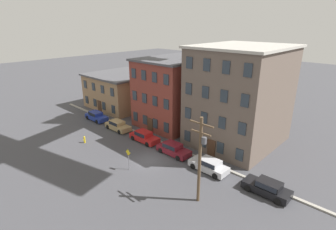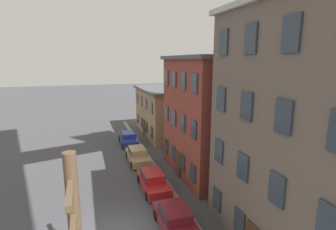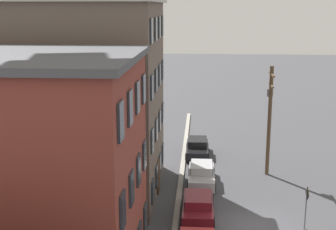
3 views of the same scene
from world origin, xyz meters
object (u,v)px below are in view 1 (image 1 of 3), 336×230
at_px(car_maroon, 173,149).
at_px(car_blue, 96,116).
at_px(car_silver, 209,165).
at_px(car_black, 267,187).
at_px(fire_hydrant, 84,139).
at_px(utility_pole, 200,156).
at_px(car_tan, 118,125).
at_px(caution_sign, 128,156).
at_px(car_red, 144,136).

bearing_deg(car_maroon, car_blue, 179.85).
distance_m(car_silver, car_black, 6.40).
distance_m(car_blue, fire_hydrant, 8.81).
bearing_deg(car_blue, car_black, 0.22).
height_order(car_blue, utility_pole, utility_pole).
distance_m(car_blue, car_black, 29.31).
bearing_deg(car_tan, car_black, 0.44).
bearing_deg(car_black, fire_hydrant, -165.15).
bearing_deg(utility_pole, car_blue, 168.44).
relative_size(car_tan, utility_pole, 0.54).
xyz_separation_m(car_maroon, car_silver, (5.48, -0.21, 0.00)).
bearing_deg(car_tan, fire_hydrant, -85.41).
relative_size(car_maroon, caution_sign, 1.72).
height_order(car_maroon, utility_pole, utility_pole).
bearing_deg(caution_sign, car_tan, 149.50).
height_order(car_red, utility_pole, utility_pole).
height_order(car_red, fire_hydrant, car_red).
relative_size(utility_pole, fire_hydrant, 8.51).
bearing_deg(utility_pole, car_red, 158.72).
bearing_deg(caution_sign, car_silver, 41.46).
bearing_deg(car_blue, car_red, -0.14).
xyz_separation_m(car_tan, fire_hydrant, (0.47, -5.87, -0.27)).
bearing_deg(car_black, car_red, -179.52).
height_order(car_blue, car_black, same).
relative_size(car_blue, car_black, 1.00).
bearing_deg(car_red, car_silver, -1.18).
xyz_separation_m(car_tan, utility_pole, (19.15, -5.09, 3.85)).
bearing_deg(utility_pole, caution_sign, -173.89).
bearing_deg(car_red, fire_hydrant, -133.11).
xyz_separation_m(car_blue, caution_sign, (16.30, -6.11, 0.94)).
bearing_deg(car_silver, utility_pole, -65.15).
bearing_deg(car_silver, car_tan, 179.35).
relative_size(car_blue, car_tan, 1.00).
height_order(car_black, caution_sign, caution_sign).
xyz_separation_m(car_blue, car_red, (12.03, -0.03, 0.00)).
xyz_separation_m(car_blue, car_maroon, (17.44, -0.05, 0.00)).
bearing_deg(caution_sign, car_black, 25.54).
bearing_deg(caution_sign, car_maroon, 79.31).
distance_m(car_blue, car_tan, 6.04).
xyz_separation_m(car_tan, car_red, (6.00, 0.03, 0.00)).
height_order(car_red, car_black, same).
bearing_deg(car_maroon, fire_hydrant, -151.70).
xyz_separation_m(car_red, car_black, (17.28, 0.14, 0.00)).
distance_m(car_maroon, utility_pole, 10.05).
distance_m(car_tan, car_red, 6.00).
height_order(car_blue, car_silver, same).
distance_m(car_red, car_silver, 10.89).
distance_m(car_black, caution_sign, 14.45).
xyz_separation_m(car_tan, car_silver, (16.88, -0.19, 0.00)).
xyz_separation_m(car_tan, car_black, (23.27, 0.18, 0.00)).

